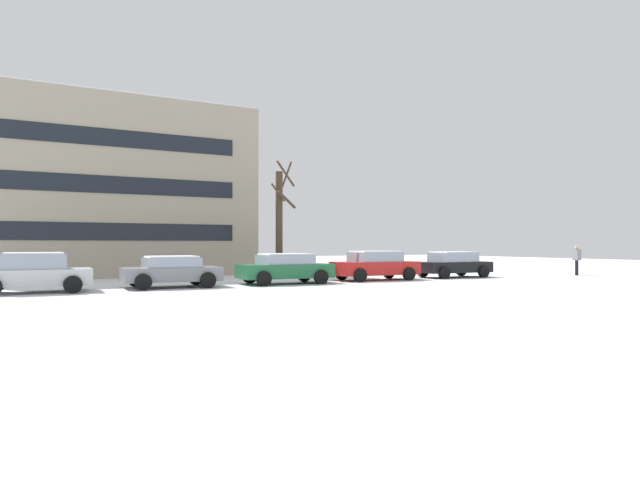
% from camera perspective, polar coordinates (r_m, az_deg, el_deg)
% --- Properties ---
extents(ground_plane, '(120.00, 120.00, 0.00)m').
position_cam_1_polar(ground_plane, '(13.32, -25.79, -7.99)').
color(ground_plane, white).
extents(road_surface, '(80.00, 9.58, 0.00)m').
position_cam_1_polar(road_surface, '(17.08, -26.34, -6.31)').
color(road_surface, silver).
rests_on(road_surface, ground).
extents(parked_car_silver, '(3.90, 2.21, 1.47)m').
position_cam_1_polar(parked_car_silver, '(22.56, -27.42, -2.98)').
color(parked_car_silver, silver).
rests_on(parked_car_silver, ground).
extents(parked_car_gray, '(3.90, 2.25, 1.29)m').
position_cam_1_polar(parked_car_gray, '(23.24, -15.10, -3.11)').
color(parked_car_gray, slate).
rests_on(parked_car_gray, ground).
extents(parked_car_green, '(4.18, 2.12, 1.35)m').
position_cam_1_polar(parked_car_green, '(24.59, -3.62, -2.91)').
color(parked_car_green, '#1E6038').
rests_on(parked_car_green, ground).
extents(parked_car_red, '(4.30, 2.11, 1.43)m').
position_cam_1_polar(parked_car_red, '(27.22, 5.71, -2.60)').
color(parked_car_red, red).
rests_on(parked_car_red, ground).
extents(parked_car_black, '(4.09, 2.10, 1.37)m').
position_cam_1_polar(parked_car_black, '(30.24, 13.57, -2.43)').
color(parked_car_black, black).
rests_on(parked_car_black, ground).
extents(pedestrian_crossing, '(0.40, 0.44, 1.69)m').
position_cam_1_polar(pedestrian_crossing, '(34.55, 24.97, -1.69)').
color(pedestrian_crossing, black).
rests_on(pedestrian_crossing, ground).
extents(tree_far_left, '(1.28, 1.38, 6.00)m').
position_cam_1_polar(tree_far_left, '(28.28, -4.19, 1.90)').
color(tree_far_left, '#423326').
rests_on(tree_far_left, ground).
extents(building_far_left, '(15.94, 9.17, 9.73)m').
position_cam_1_polar(building_far_left, '(34.83, -21.56, 4.69)').
color(building_far_left, '#9E937F').
rests_on(building_far_left, ground).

